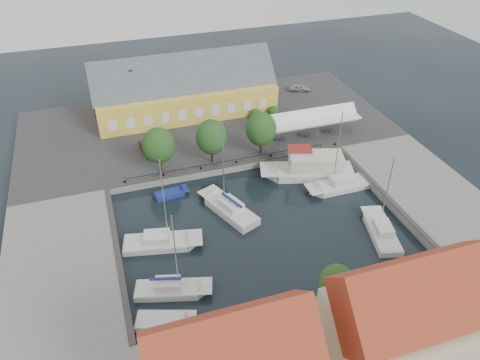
% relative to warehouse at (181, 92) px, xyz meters
% --- Properties ---
extents(ground, '(140.00, 140.00, 0.00)m').
position_rel_warehouse_xyz_m(ground, '(2.60, -28.36, -4.43)').
color(ground, black).
rests_on(ground, ground).
extents(north_quay, '(56.00, 26.00, 1.00)m').
position_rel_warehouse_xyz_m(north_quay, '(2.60, -5.36, -3.93)').
color(north_quay, '#2D2D30').
rests_on(north_quay, ground).
extents(west_quay, '(12.00, 24.00, 1.00)m').
position_rel_warehouse_xyz_m(west_quay, '(-19.40, -30.36, -3.93)').
color(west_quay, slate).
rests_on(west_quay, ground).
extents(east_quay, '(12.00, 24.00, 1.00)m').
position_rel_warehouse_xyz_m(east_quay, '(24.60, -30.36, -3.93)').
color(east_quay, slate).
rests_on(east_quay, ground).
extents(quay_edge_fittings, '(56.00, 24.72, 0.40)m').
position_rel_warehouse_xyz_m(quay_edge_fittings, '(2.62, -23.61, -3.37)').
color(quay_edge_fittings, '#383533').
rests_on(quay_edge_fittings, north_quay).
extents(warehouse, '(28.56, 14.00, 9.55)m').
position_rel_warehouse_xyz_m(warehouse, '(0.00, 0.00, 0.00)').
color(warehouse, gold).
rests_on(warehouse, north_quay).
extents(tent_canopy, '(14.00, 4.00, 2.83)m').
position_rel_warehouse_xyz_m(tent_canopy, '(16.60, -13.86, -0.74)').
color(tent_canopy, white).
rests_on(tent_canopy, north_quay).
extents(quay_trees, '(18.20, 4.20, 6.30)m').
position_rel_warehouse_xyz_m(quay_trees, '(0.60, -16.36, 0.45)').
color(quay_trees, black).
rests_on(quay_trees, north_quay).
extents(car_silver, '(3.95, 2.62, 1.25)m').
position_rel_warehouse_xyz_m(car_silver, '(21.48, 1.18, -2.80)').
color(car_silver, '#A0A3A8').
rests_on(car_silver, north_quay).
extents(car_red, '(2.06, 4.34, 1.37)m').
position_rel_warehouse_xyz_m(car_red, '(-7.37, -11.14, -2.74)').
color(car_red, '#4E1711').
rests_on(car_red, north_quay).
extents(center_sailboat, '(5.83, 9.31, 12.46)m').
position_rel_warehouse_xyz_m(center_sailboat, '(-0.10, -26.34, -4.06)').
color(center_sailboat, silver).
rests_on(center_sailboat, ground).
extents(trawler, '(12.96, 7.15, 5.00)m').
position_rel_warehouse_xyz_m(trawler, '(12.62, -22.20, -3.41)').
color(trawler, silver).
rests_on(trawler, ground).
extents(east_boat_a, '(8.34, 2.82, 11.73)m').
position_rel_warehouse_xyz_m(east_boat_a, '(14.76, -26.05, -4.17)').
color(east_boat_a, silver).
rests_on(east_boat_a, ground).
extents(east_boat_c, '(4.43, 8.39, 10.43)m').
position_rel_warehouse_xyz_m(east_boat_c, '(15.12, -35.61, -4.17)').
color(east_boat_c, silver).
rests_on(east_boat_c, ground).
extents(west_boat_c, '(9.05, 4.52, 11.75)m').
position_rel_warehouse_xyz_m(west_boat_c, '(-8.98, -29.53, -4.17)').
color(west_boat_c, silver).
rests_on(west_boat_c, ground).
extents(west_boat_d, '(7.90, 4.25, 10.37)m').
position_rel_warehouse_xyz_m(west_boat_d, '(-9.22, -36.61, -4.16)').
color(west_boat_d, silver).
rests_on(west_boat_d, ground).
extents(launch_sw, '(5.91, 3.74, 0.98)m').
position_rel_warehouse_xyz_m(launch_sw, '(-10.57, -40.04, -4.34)').
color(launch_sw, silver).
rests_on(launch_sw, ground).
extents(launch_nw, '(4.55, 2.24, 0.88)m').
position_rel_warehouse_xyz_m(launch_nw, '(-6.08, -20.74, -4.34)').
color(launch_nw, navy).
rests_on(launch_nw, ground).
extents(townhouses, '(36.30, 8.50, 12.00)m').
position_rel_warehouse_xyz_m(townhouses, '(4.52, -51.60, 1.40)').
color(townhouses, beige).
rests_on(townhouses, south_bank).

